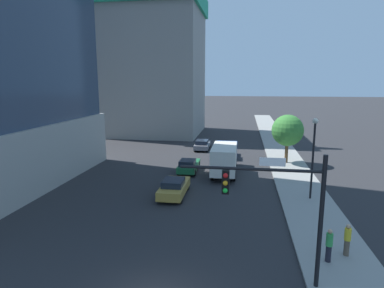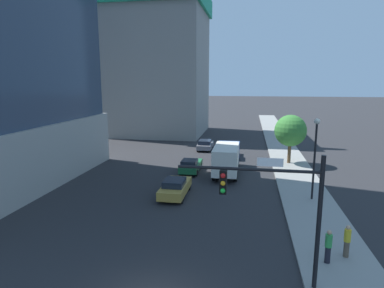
{
  "view_description": "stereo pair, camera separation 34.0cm",
  "coord_description": "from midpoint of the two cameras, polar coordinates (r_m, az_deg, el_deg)",
  "views": [
    {
      "loc": [
        3.4,
        -11.62,
        9.17
      ],
      "look_at": [
        0.28,
        8.61,
        5.29
      ],
      "focal_mm": 31.04,
      "sensor_mm": 36.0,
      "label": 1
    },
    {
      "loc": [
        3.74,
        -11.56,
        9.17
      ],
      "look_at": [
        0.28,
        8.61,
        5.29
      ],
      "focal_mm": 31.04,
      "sensor_mm": 36.0,
      "label": 2
    }
  ],
  "objects": [
    {
      "name": "sidewalk",
      "position": [
        33.23,
        17.89,
        -5.68
      ],
      "size": [
        4.03,
        120.0,
        0.15
      ],
      "primitive_type": "cube",
      "color": "gray",
      "rests_on": "ground"
    },
    {
      "name": "construction_building",
      "position": [
        59.94,
        -5.43,
        14.57
      ],
      "size": [
        17.01,
        16.73,
        32.65
      ],
      "color": "gray",
      "rests_on": "ground"
    },
    {
      "name": "traffic_light_pole",
      "position": [
        14.98,
        14.42,
        -8.88
      ],
      "size": [
        6.24,
        0.48,
        6.02
      ],
      "color": "black",
      "rests_on": "sidewalk"
    },
    {
      "name": "street_lamp",
      "position": [
        26.83,
        20.76,
        -0.59
      ],
      "size": [
        0.44,
        0.44,
        6.3
      ],
      "color": "black",
      "rests_on": "sidewalk"
    },
    {
      "name": "street_tree",
      "position": [
        38.3,
        16.8,
        2.19
      ],
      "size": [
        3.5,
        3.5,
        5.4
      ],
      "color": "brown",
      "rests_on": "sidewalk"
    },
    {
      "name": "car_gray",
      "position": [
        45.02,
        2.5,
        -0.12
      ],
      "size": [
        1.86,
        4.34,
        1.39
      ],
      "color": "slate",
      "rests_on": "ground"
    },
    {
      "name": "car_gold",
      "position": [
        27.13,
        -2.55,
        -7.42
      ],
      "size": [
        1.9,
        4.75,
        1.45
      ],
      "color": "#AD8938",
      "rests_on": "ground"
    },
    {
      "name": "car_green",
      "position": [
        33.98,
        0.05,
        -3.69
      ],
      "size": [
        1.79,
        4.45,
        1.42
      ],
      "color": "#1E6638",
      "rests_on": "ground"
    },
    {
      "name": "car_blue",
      "position": [
        40.79,
        6.9,
        -1.31
      ],
      "size": [
        1.8,
        4.26,
        1.43
      ],
      "color": "#233D9E",
      "rests_on": "ground"
    },
    {
      "name": "box_truck",
      "position": [
        33.35,
        6.28,
        -2.23
      ],
      "size": [
        2.31,
        8.0,
        3.02
      ],
      "color": "#1E4799",
      "rests_on": "ground"
    },
    {
      "name": "pedestrian_yellow_shirt",
      "position": [
        19.69,
        25.56,
        -14.76
      ],
      "size": [
        0.34,
        0.34,
        1.74
      ],
      "color": "brown",
      "rests_on": "sidewalk"
    },
    {
      "name": "pedestrian_green_shirt",
      "position": [
        18.74,
        22.87,
        -15.86
      ],
      "size": [
        0.34,
        0.34,
        1.75
      ],
      "color": "black",
      "rests_on": "sidewalk"
    }
  ]
}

